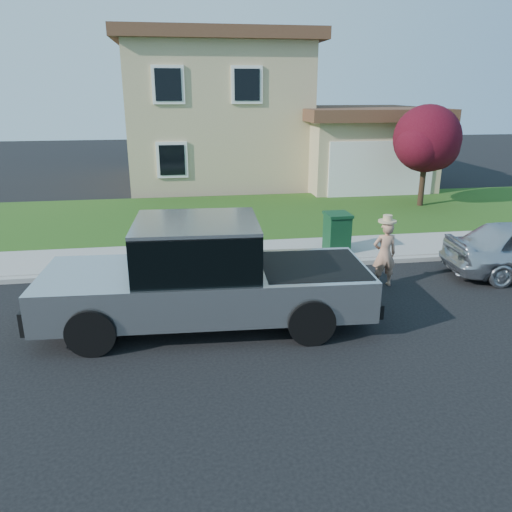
{
  "coord_description": "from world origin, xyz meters",
  "views": [
    {
      "loc": [
        -1.98,
        -9.04,
        4.4
      ],
      "look_at": [
        -0.5,
        0.44,
        1.2
      ],
      "focal_mm": 35.0,
      "sensor_mm": 36.0,
      "label": 1
    }
  ],
  "objects_px": {
    "trash_bin": "(337,232)",
    "pickup_truck": "(205,277)",
    "ornamental_tree": "(427,142)",
    "woman": "(385,253)"
  },
  "relations": [
    {
      "from": "ornamental_tree",
      "to": "trash_bin",
      "type": "bearing_deg",
      "value": -134.13
    },
    {
      "from": "woman",
      "to": "ornamental_tree",
      "type": "distance_m",
      "value": 9.09
    },
    {
      "from": "pickup_truck",
      "to": "trash_bin",
      "type": "height_order",
      "value": "pickup_truck"
    },
    {
      "from": "woman",
      "to": "ornamental_tree",
      "type": "relative_size",
      "value": 0.45
    },
    {
      "from": "pickup_truck",
      "to": "woman",
      "type": "height_order",
      "value": "pickup_truck"
    },
    {
      "from": "ornamental_tree",
      "to": "trash_bin",
      "type": "height_order",
      "value": "ornamental_tree"
    },
    {
      "from": "pickup_truck",
      "to": "trash_bin",
      "type": "xyz_separation_m",
      "value": [
        3.82,
        3.68,
        -0.29
      ]
    },
    {
      "from": "ornamental_tree",
      "to": "trash_bin",
      "type": "distance_m",
      "value": 7.59
    },
    {
      "from": "woman",
      "to": "pickup_truck",
      "type": "bearing_deg",
      "value": 18.83
    },
    {
      "from": "trash_bin",
      "to": "pickup_truck",
      "type": "bearing_deg",
      "value": -137.46
    }
  ]
}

